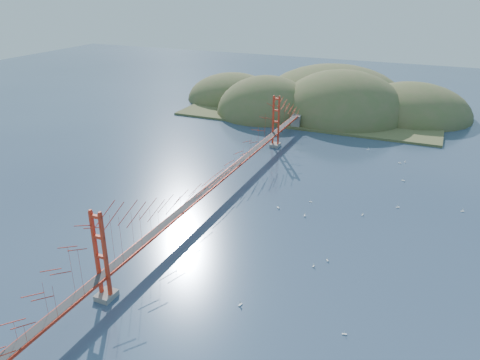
% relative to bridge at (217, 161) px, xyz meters
% --- Properties ---
extents(ground, '(320.00, 320.00, 0.00)m').
position_rel_bridge_xyz_m(ground, '(0.00, -0.18, -7.01)').
color(ground, navy).
rests_on(ground, ground).
extents(bridge, '(2.20, 94.40, 12.00)m').
position_rel_bridge_xyz_m(bridge, '(0.00, 0.00, 0.00)').
color(bridge, gray).
rests_on(bridge, ground).
extents(far_headlands, '(84.00, 58.00, 25.00)m').
position_rel_bridge_xyz_m(far_headlands, '(2.21, 68.33, -7.01)').
color(far_headlands, brown).
rests_on(far_headlands, ground).
extents(sailboat_3, '(0.51, 0.50, 0.57)m').
position_rel_bridge_xyz_m(sailboat_3, '(15.33, 4.93, -6.87)').
color(sailboat_3, white).
rests_on(sailboat_3, ground).
extents(sailboat_16, '(0.67, 0.67, 0.70)m').
position_rel_bridge_xyz_m(sailboat_16, '(10.96, 0.63, -6.85)').
color(sailboat_16, white).
rests_on(sailboat_16, ground).
extents(sailboat_8, '(0.62, 0.62, 0.67)m').
position_rel_bridge_xyz_m(sailboat_8, '(39.17, 11.50, -6.86)').
color(sailboat_8, white).
rests_on(sailboat_8, ground).
extents(sailboat_15, '(0.52, 0.52, 0.58)m').
position_rel_bridge_xyz_m(sailboat_15, '(28.21, 31.20, -6.87)').
color(sailboat_15, white).
rests_on(sailboat_15, ground).
extents(sailboat_6, '(0.56, 0.56, 0.58)m').
position_rel_bridge_xyz_m(sailboat_6, '(22.32, -11.68, -6.87)').
color(sailboat_6, white).
rests_on(sailboat_6, ground).
extents(sailboat_1, '(0.55, 0.59, 0.66)m').
position_rel_bridge_xyz_m(sailboat_1, '(15.82, -0.37, -6.86)').
color(sailboat_1, white).
rests_on(sailboat_1, ground).
extents(sailboat_0, '(0.45, 0.51, 0.58)m').
position_rel_bridge_xyz_m(sailboat_0, '(21.01, -13.81, -6.87)').
color(sailboat_0, white).
rests_on(sailboat_0, ground).
extents(sailboat_14, '(0.48, 0.53, 0.59)m').
position_rel_bridge_xyz_m(sailboat_14, '(24.32, 3.64, -6.87)').
color(sailboat_14, white).
rests_on(sailboat_14, ground).
extents(sailboat_7, '(0.63, 0.57, 0.72)m').
position_rel_bridge_xyz_m(sailboat_7, '(27.26, 30.05, -6.85)').
color(sailboat_7, white).
rests_on(sailboat_7, ground).
extents(sailboat_12, '(0.58, 0.55, 0.65)m').
position_rel_bridge_xyz_m(sailboat_12, '(19.87, 35.97, -6.86)').
color(sailboat_12, white).
rests_on(sailboat_12, ground).
extents(sailboat_10, '(0.58, 0.64, 0.72)m').
position_rel_bridge_xyz_m(sailboat_10, '(15.28, -25.03, -6.85)').
color(sailboat_10, white).
rests_on(sailboat_10, ground).
extents(sailboat_4, '(0.67, 0.67, 0.71)m').
position_rel_bridge_xyz_m(sailboat_4, '(29.25, 8.73, -6.85)').
color(sailboat_4, white).
rests_on(sailboat_4, ground).
extents(sailboat_extra_0, '(0.54, 0.50, 0.61)m').
position_rel_bridge_xyz_m(sailboat_extra_0, '(27.51, -25.07, -6.87)').
color(sailboat_extra_0, white).
rests_on(sailboat_extra_0, ground).
extents(sailboat_extra_1, '(0.63, 0.56, 0.72)m').
position_rel_bridge_xyz_m(sailboat_extra_1, '(28.89, 20.84, -6.85)').
color(sailboat_extra_1, white).
rests_on(sailboat_extra_1, ground).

